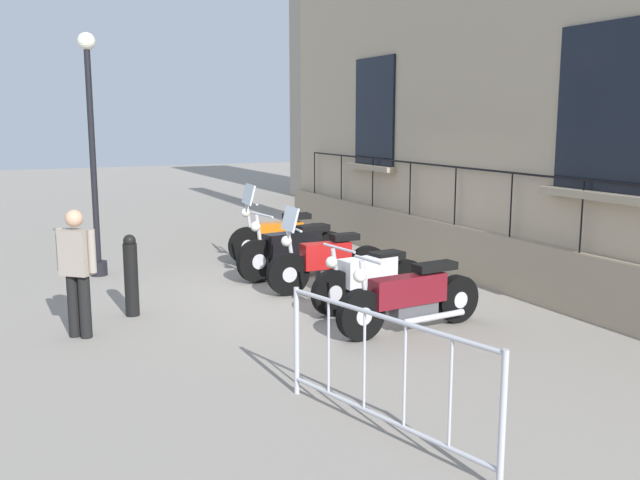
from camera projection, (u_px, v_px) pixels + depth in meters
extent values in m
plane|color=gray|center=(321.00, 291.00, 10.74)|extent=(60.00, 60.00, 0.00)
cube|color=tan|center=(481.00, 65.00, 11.37)|extent=(0.60, 13.01, 6.95)
cube|color=gray|center=(455.00, 250.00, 11.73)|extent=(0.20, 13.01, 0.87)
cube|color=black|center=(603.00, 108.00, 8.81)|extent=(0.06, 1.48, 2.11)
cube|color=tan|center=(592.00, 195.00, 8.97)|extent=(0.24, 1.68, 0.10)
cube|color=black|center=(375.00, 112.00, 13.90)|extent=(0.06, 1.48, 2.11)
cube|color=tan|center=(370.00, 167.00, 14.05)|extent=(0.24, 1.68, 0.10)
cube|color=black|center=(456.00, 167.00, 11.47)|extent=(0.03, 10.93, 0.03)
cylinder|color=black|center=(315.00, 173.00, 16.41)|extent=(0.02, 0.02, 0.95)
cylinder|color=black|center=(341.00, 177.00, 15.19)|extent=(0.02, 0.02, 0.95)
cylinder|color=black|center=(373.00, 183.00, 13.98)|extent=(0.02, 0.02, 0.95)
cylinder|color=black|center=(410.00, 189.00, 12.77)|extent=(0.02, 0.02, 0.95)
cylinder|color=black|center=(455.00, 196.00, 11.55)|extent=(0.02, 0.02, 0.95)
cylinder|color=black|center=(511.00, 205.00, 10.34)|extent=(0.02, 0.02, 0.95)
cylinder|color=black|center=(582.00, 217.00, 9.13)|extent=(0.02, 0.02, 0.95)
cylinder|color=black|center=(247.00, 246.00, 12.64)|extent=(0.70, 0.16, 0.69)
cylinder|color=silver|center=(247.00, 246.00, 12.64)|extent=(0.25, 0.15, 0.24)
cylinder|color=black|center=(315.00, 242.00, 13.09)|extent=(0.70, 0.16, 0.69)
cylinder|color=silver|center=(315.00, 242.00, 13.09)|extent=(0.25, 0.15, 0.24)
cube|color=orange|center=(279.00, 232.00, 12.81)|extent=(0.88, 0.39, 0.36)
cube|color=#4C4C51|center=(284.00, 245.00, 12.88)|extent=(0.54, 0.30, 0.24)
cube|color=black|center=(297.00, 216.00, 12.88)|extent=(0.50, 0.33, 0.10)
cylinder|color=silver|center=(250.00, 224.00, 12.59)|extent=(0.16, 0.07, 0.79)
cylinder|color=silver|center=(252.00, 202.00, 12.54)|extent=(0.10, 0.70, 0.04)
sphere|color=white|center=(246.00, 213.00, 12.52)|extent=(0.16, 0.16, 0.16)
cylinder|color=silver|center=(296.00, 253.00, 12.80)|extent=(0.78, 0.15, 0.08)
cube|color=silver|center=(249.00, 194.00, 12.49)|extent=(0.17, 0.58, 0.36)
cylinder|color=black|center=(257.00, 261.00, 11.26)|extent=(0.71, 0.22, 0.70)
cylinder|color=silver|center=(257.00, 261.00, 11.26)|extent=(0.26, 0.18, 0.25)
cylinder|color=black|center=(330.00, 252.00, 12.06)|extent=(0.71, 0.22, 0.70)
cylinder|color=silver|center=(330.00, 252.00, 12.06)|extent=(0.26, 0.18, 0.25)
cube|color=black|center=(292.00, 243.00, 11.59)|extent=(1.03, 0.45, 0.37)
cube|color=#4C4C51|center=(297.00, 258.00, 11.69)|extent=(0.63, 0.33, 0.25)
cube|color=black|center=(312.00, 228.00, 11.78)|extent=(0.59, 0.35, 0.10)
cylinder|color=silver|center=(260.00, 238.00, 11.23)|extent=(0.17, 0.08, 0.75)
cylinder|color=silver|center=(262.00, 215.00, 11.19)|extent=(0.13, 0.66, 0.04)
sphere|color=white|center=(256.00, 227.00, 11.15)|extent=(0.16, 0.16, 0.16)
cylinder|color=silver|center=(313.00, 265.00, 11.69)|extent=(0.90, 0.21, 0.08)
cylinder|color=black|center=(288.00, 274.00, 10.45)|extent=(0.65, 0.15, 0.65)
cylinder|color=silver|center=(288.00, 274.00, 10.45)|extent=(0.23, 0.16, 0.23)
cylinder|color=black|center=(368.00, 266.00, 10.99)|extent=(0.65, 0.15, 0.65)
cylinder|color=silver|center=(368.00, 266.00, 10.99)|extent=(0.23, 0.16, 0.23)
cube|color=red|center=(326.00, 255.00, 10.66)|extent=(0.77, 0.28, 0.39)
cube|color=#4C4C51|center=(332.00, 272.00, 10.74)|extent=(0.46, 0.22, 0.23)
cube|color=black|center=(345.00, 237.00, 10.74)|extent=(0.43, 0.24, 0.10)
cylinder|color=silver|center=(291.00, 251.00, 10.41)|extent=(0.16, 0.06, 0.69)
cylinder|color=silver|center=(294.00, 229.00, 10.37)|extent=(0.05, 0.57, 0.04)
sphere|color=white|center=(287.00, 241.00, 10.35)|extent=(0.16, 0.16, 0.16)
cylinder|color=silver|center=(344.00, 280.00, 10.69)|extent=(0.69, 0.10, 0.08)
cube|color=silver|center=(290.00, 219.00, 10.32)|extent=(0.13, 0.47, 0.36)
cylinder|color=black|center=(333.00, 293.00, 9.36)|extent=(0.64, 0.20, 0.63)
cylinder|color=silver|center=(333.00, 293.00, 9.36)|extent=(0.24, 0.16, 0.22)
cylinder|color=black|center=(405.00, 281.00, 10.04)|extent=(0.64, 0.20, 0.63)
cylinder|color=silver|center=(405.00, 281.00, 10.04)|extent=(0.24, 0.16, 0.22)
cube|color=silver|center=(368.00, 271.00, 9.63)|extent=(0.85, 0.43, 0.37)
cube|color=#4C4C51|center=(373.00, 288.00, 9.73)|extent=(0.52, 0.32, 0.22)
cube|color=black|center=(387.00, 255.00, 9.78)|extent=(0.49, 0.35, 0.10)
cylinder|color=silver|center=(336.00, 270.00, 9.34)|extent=(0.17, 0.08, 0.61)
cylinder|color=silver|center=(339.00, 248.00, 9.31)|extent=(0.13, 0.71, 0.04)
sphere|color=white|center=(332.00, 262.00, 9.28)|extent=(0.16, 0.16, 0.16)
cylinder|color=silver|center=(390.00, 297.00, 9.69)|extent=(0.74, 0.17, 0.08)
cylinder|color=black|center=(361.00, 315.00, 8.32)|extent=(0.63, 0.19, 0.62)
cylinder|color=silver|center=(361.00, 315.00, 8.32)|extent=(0.23, 0.18, 0.22)
cylinder|color=black|center=(457.00, 299.00, 9.07)|extent=(0.63, 0.19, 0.62)
cylinder|color=silver|center=(457.00, 299.00, 9.07)|extent=(0.23, 0.18, 0.22)
cube|color=maroon|center=(408.00, 290.00, 8.63)|extent=(1.06, 0.34, 0.36)
cube|color=#4C4C51|center=(414.00, 308.00, 8.73)|extent=(0.64, 0.25, 0.22)
cube|color=black|center=(435.00, 267.00, 8.80)|extent=(0.60, 0.27, 0.10)
cylinder|color=silver|center=(365.00, 288.00, 8.29)|extent=(0.16, 0.07, 0.67)
cylinder|color=silver|center=(368.00, 260.00, 8.26)|extent=(0.08, 0.55, 0.04)
sphere|color=white|center=(360.00, 276.00, 8.23)|extent=(0.16, 0.16, 0.16)
cylinder|color=silver|center=(434.00, 317.00, 8.73)|extent=(0.94, 0.16, 0.08)
cylinder|color=black|center=(99.00, 268.00, 11.81)|extent=(0.28, 0.28, 0.24)
cylinder|color=black|center=(93.00, 163.00, 11.51)|extent=(0.10, 0.10, 3.79)
sphere|color=white|center=(86.00, 41.00, 11.18)|extent=(0.28, 0.28, 0.28)
cylinder|color=#B7B7BF|center=(297.00, 341.00, 6.66)|extent=(0.05, 0.05, 1.05)
cylinder|color=#B7B7BF|center=(502.00, 422.00, 4.89)|extent=(0.05, 0.05, 1.05)
cylinder|color=#B7B7BF|center=(385.00, 317.00, 5.69)|extent=(0.61, 2.28, 0.04)
cylinder|color=#B7B7BF|center=(383.00, 418.00, 5.84)|extent=(0.61, 2.28, 0.04)
cylinder|color=#B7B7BF|center=(329.00, 346.00, 6.29)|extent=(0.02, 0.02, 0.87)
cylinder|color=#B7B7BF|center=(364.00, 359.00, 5.94)|extent=(0.02, 0.02, 0.87)
cylinder|color=#B7B7BF|center=(405.00, 374.00, 5.59)|extent=(0.02, 0.02, 0.87)
cylinder|color=#B7B7BF|center=(450.00, 392.00, 5.23)|extent=(0.02, 0.02, 0.87)
cylinder|color=black|center=(131.00, 280.00, 9.34)|extent=(0.18, 0.18, 0.98)
sphere|color=black|center=(129.00, 241.00, 9.25)|extent=(0.17, 0.17, 0.17)
cylinder|color=black|center=(85.00, 307.00, 8.40)|extent=(0.14, 0.14, 0.77)
cylinder|color=black|center=(74.00, 306.00, 8.45)|extent=(0.14, 0.14, 0.77)
cube|color=gray|center=(76.00, 252.00, 8.31)|extent=(0.41, 0.40, 0.55)
sphere|color=tan|center=(74.00, 218.00, 8.24)|extent=(0.21, 0.21, 0.21)
cylinder|color=gray|center=(92.00, 251.00, 8.25)|extent=(0.09, 0.09, 0.52)
cylinder|color=gray|center=(60.00, 249.00, 8.37)|extent=(0.09, 0.09, 0.52)
cube|color=#9E9384|center=(368.00, 26.00, 21.74)|extent=(3.19, 4.93, 10.92)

